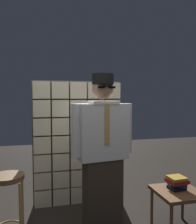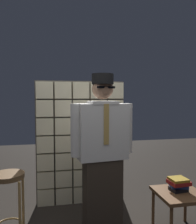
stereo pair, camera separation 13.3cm
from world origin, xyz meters
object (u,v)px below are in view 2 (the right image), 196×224
standing_person (103,152)px  book_stack (178,184)px  side_table (179,198)px  bar_stool (8,192)px

standing_person → book_stack: bearing=-14.4°
standing_person → side_table: (0.88, -0.16, -0.54)m
standing_person → book_stack: 0.98m
side_table → book_stack: 0.15m
bar_stool → book_stack: 1.91m
bar_stool → book_stack: bar_stool is taller
standing_person → bar_stool: size_ratio=2.34×
side_table → book_stack: bearing=76.8°
bar_stool → side_table: bearing=-4.1°
bar_stool → side_table: size_ratio=1.52×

